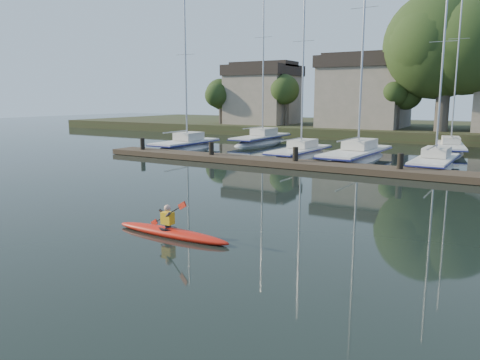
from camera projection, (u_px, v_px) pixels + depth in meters
The scene contains 10 objects.
ground at pixel (197, 233), 14.34m from camera, with size 160.00×160.00×0.00m, color black.
kayak at pixel (171, 231), 13.98m from camera, with size 4.13×0.89×1.32m.
dock at pixel (344, 168), 26.14m from camera, with size 34.00×2.00×1.80m.
sailboat_0 at pixel (186, 152), 37.39m from camera, with size 2.44×8.16×12.87m.
sailboat_1 at pixel (299, 159), 32.57m from camera, with size 2.27×8.31×13.50m.
sailboat_2 at pixel (356, 163), 30.78m from camera, with size 2.79×10.11×16.57m.
sailboat_3 at pixel (434, 171), 27.52m from camera, with size 2.14×7.79×12.52m.
sailboat_5 at pixel (261, 145), 42.57m from camera, with size 2.33×9.68×15.99m.
sailboat_6 at pixel (450, 154), 35.78m from camera, with size 3.37×9.19×14.31m.
shore at pixel (446, 106), 47.00m from camera, with size 90.00×25.25×12.75m.
Camera 1 is at (8.25, -11.19, 4.11)m, focal length 35.00 mm.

